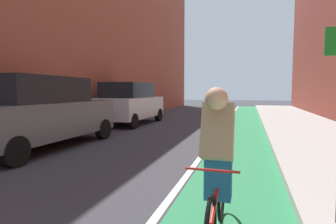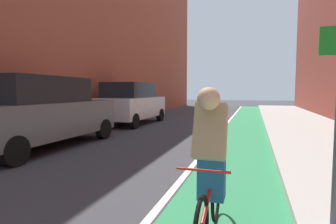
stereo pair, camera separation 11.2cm
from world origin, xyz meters
The scene contains 8 objects.
ground_plane centered at (0.00, 14.25, 0.00)m, with size 80.30×80.30×0.00m, color #38383D.
bike_lane_paint centered at (2.79, 16.25, 0.00)m, with size 1.60×36.50×0.00m, color #2D8451.
lane_divider_stripe centered at (1.89, 16.25, 0.00)m, with size 0.12×36.50×0.00m, color white.
sidewalk_right centered at (5.28, 16.25, 0.07)m, with size 3.37×36.50×0.14m, color #A8A59E.
building_facade_left centered at (-5.39, 16.25, 5.66)m, with size 3.00×36.50×11.33m.
parked_suv_gray centered at (-2.54, 11.39, 1.02)m, with size 2.04×4.64×1.98m.
parked_suv_white centered at (-2.54, 17.27, 1.02)m, with size 2.06×4.35×1.98m.
cyclist_mid centered at (2.69, 8.02, 0.81)m, with size 0.48×1.74×1.63m.
Camera 1 is at (3.00, 5.21, 1.59)m, focal length 29.21 mm.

